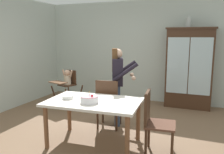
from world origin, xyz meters
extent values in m
plane|color=brown|center=(0.00, 0.00, 0.00)|extent=(6.24, 6.24, 0.00)
cube|color=beige|center=(0.00, 2.63, 1.35)|extent=(5.32, 0.06, 2.70)
cube|color=#422819|center=(1.41, 2.37, 0.96)|extent=(1.09, 0.42, 1.93)
cube|color=#422819|center=(1.41, 2.37, 1.95)|extent=(1.15, 0.48, 0.04)
cube|color=silver|center=(1.15, 2.15, 1.06)|extent=(0.49, 0.01, 1.35)
cube|color=silver|center=(1.67, 2.15, 1.06)|extent=(0.49, 0.01, 1.35)
cube|color=#422819|center=(1.41, 2.37, 1.06)|extent=(1.01, 0.36, 0.02)
cylinder|color=#B2B7B2|center=(1.33, 2.37, 2.08)|extent=(0.13, 0.13, 0.22)
cylinder|color=#B2B7B2|center=(1.33, 2.37, 2.21)|extent=(0.07, 0.07, 0.05)
cylinder|color=#422819|center=(-1.65, 1.09, 0.28)|extent=(0.17, 0.11, 0.56)
cylinder|color=#422819|center=(-1.23, 0.95, 0.28)|extent=(0.11, 0.17, 0.56)
cylinder|color=#422819|center=(-1.52, 1.51, 0.28)|extent=(0.11, 0.17, 0.56)
cylinder|color=#422819|center=(-1.10, 1.37, 0.28)|extent=(0.17, 0.11, 0.56)
cube|color=#422819|center=(-1.38, 1.23, 0.25)|extent=(0.41, 0.16, 0.02)
cube|color=#422819|center=(-1.38, 1.23, 0.57)|extent=(0.43, 0.43, 0.02)
cube|color=#422819|center=(-1.33, 1.38, 0.76)|extent=(0.30, 0.12, 0.34)
cube|color=brown|center=(-1.46, 0.97, 0.68)|extent=(0.49, 0.36, 0.02)
cylinder|color=beige|center=(-1.37, 1.25, 0.70)|extent=(0.17, 0.17, 0.22)
sphere|color=tan|center=(-1.37, 1.25, 0.87)|extent=(0.15, 0.15, 0.15)
cylinder|color=tan|center=(-1.51, 1.29, 0.86)|extent=(0.10, 0.07, 0.17)
cylinder|color=tan|center=(-1.24, 1.21, 0.86)|extent=(0.10, 0.07, 0.17)
cylinder|color=#33425B|center=(0.21, 0.53, 0.41)|extent=(0.11, 0.11, 0.82)
cylinder|color=#33425B|center=(0.15, 0.69, 0.41)|extent=(0.11, 0.11, 0.82)
cube|color=black|center=(0.18, 0.61, 1.08)|extent=(0.32, 0.41, 0.52)
cube|color=white|center=(0.28, 0.65, 1.08)|extent=(0.03, 0.06, 0.49)
sphere|color=tan|center=(0.18, 0.61, 1.43)|extent=(0.19, 0.19, 0.19)
cube|color=brown|center=(0.13, 0.59, 1.31)|extent=(0.17, 0.22, 0.44)
cylinder|color=black|center=(0.38, 0.48, 1.10)|extent=(0.48, 0.25, 0.37)
sphere|color=tan|center=(0.53, 0.54, 0.99)|extent=(0.08, 0.08, 0.08)
cylinder|color=black|center=(0.24, 0.85, 1.10)|extent=(0.48, 0.25, 0.37)
sphere|color=tan|center=(0.38, 0.91, 0.99)|extent=(0.08, 0.08, 0.08)
cube|color=silver|center=(0.12, -0.34, 0.72)|extent=(1.55, 1.02, 0.04)
cylinder|color=brown|center=(-0.51, -0.75, 0.35)|extent=(0.07, 0.07, 0.70)
cylinder|color=brown|center=(0.80, -0.67, 0.35)|extent=(0.07, 0.07, 0.70)
cylinder|color=brown|center=(-0.56, 0.00, 0.35)|extent=(0.07, 0.07, 0.70)
cylinder|color=brown|center=(0.76, 0.08, 0.35)|extent=(0.07, 0.07, 0.70)
cylinder|color=white|center=(0.11, -0.46, 0.79)|extent=(0.28, 0.28, 0.10)
cylinder|color=pink|center=(0.11, -0.46, 0.84)|extent=(0.27, 0.27, 0.01)
cylinder|color=#F2E5CC|center=(0.11, -0.46, 0.88)|extent=(0.01, 0.01, 0.06)
cone|color=yellow|center=(0.11, -0.46, 0.92)|extent=(0.02, 0.02, 0.02)
sphere|color=red|center=(0.18, -0.50, 0.87)|extent=(0.04, 0.04, 0.04)
cylinder|color=silver|center=(-0.32, -0.39, 0.77)|extent=(0.18, 0.18, 0.05)
cylinder|color=#422819|center=(0.23, 0.66, 0.23)|extent=(0.04, 0.04, 0.45)
cylinder|color=#422819|center=(-0.13, 0.60, 0.23)|extent=(0.04, 0.04, 0.45)
cylinder|color=#422819|center=(0.28, 0.29, 0.23)|extent=(0.04, 0.04, 0.45)
cylinder|color=#422819|center=(-0.08, 0.24, 0.23)|extent=(0.04, 0.04, 0.45)
cube|color=brown|center=(0.07, 0.45, 0.47)|extent=(0.50, 0.50, 0.03)
cube|color=#422819|center=(0.10, 0.25, 0.72)|extent=(0.42, 0.10, 0.48)
cylinder|color=#422819|center=(0.29, 0.28, 0.72)|extent=(0.03, 0.03, 0.48)
cylinder|color=#422819|center=(-0.09, 0.22, 0.72)|extent=(0.03, 0.03, 0.48)
cylinder|color=#422819|center=(1.39, -0.44, 0.23)|extent=(0.04, 0.04, 0.45)
cylinder|color=#422819|center=(1.35, -0.07, 0.23)|extent=(0.04, 0.04, 0.45)
cylinder|color=#422819|center=(1.02, -0.47, 0.23)|extent=(0.04, 0.04, 0.45)
cylinder|color=#422819|center=(0.99, -0.11, 0.23)|extent=(0.04, 0.04, 0.45)
cube|color=brown|center=(1.19, -0.27, 0.47)|extent=(0.48, 0.48, 0.03)
cube|color=#422819|center=(0.99, -0.29, 0.72)|extent=(0.08, 0.42, 0.48)
cylinder|color=#422819|center=(1.01, -0.48, 0.72)|extent=(0.03, 0.03, 0.48)
cylinder|color=#422819|center=(0.97, -0.10, 0.72)|extent=(0.03, 0.03, 0.48)
camera|label=1|loc=(1.73, -3.58, 1.77)|focal=37.24mm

